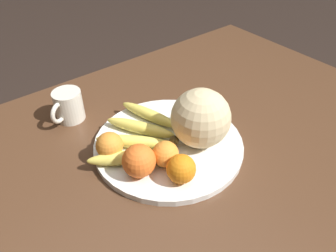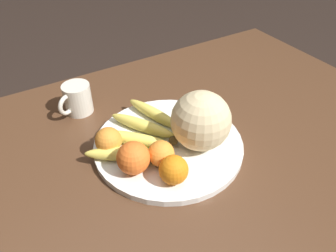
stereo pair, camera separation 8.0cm
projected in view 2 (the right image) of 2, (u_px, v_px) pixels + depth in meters
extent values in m
cube|color=#4C301E|center=(174.00, 150.00, 0.86)|extent=(1.41, 0.92, 0.04)
cube|color=#4C301E|center=(241.00, 115.00, 1.58)|extent=(0.07, 0.07, 0.69)
cylinder|color=white|center=(168.00, 144.00, 0.83)|extent=(0.38, 0.38, 0.02)
torus|color=#47382D|center=(168.00, 143.00, 0.83)|extent=(0.38, 0.38, 0.01)
sphere|color=beige|center=(201.00, 121.00, 0.78)|extent=(0.15, 0.15, 0.15)
sphere|color=#473819|center=(173.00, 141.00, 0.80)|extent=(0.02, 0.02, 0.02)
ellipsoid|color=#E5D156|center=(152.00, 114.00, 0.89)|extent=(0.09, 0.19, 0.03)
ellipsoid|color=#E5D156|center=(142.00, 125.00, 0.85)|extent=(0.13, 0.18, 0.03)
ellipsoid|color=#E5D156|center=(133.00, 139.00, 0.81)|extent=(0.16, 0.15, 0.03)
ellipsoid|color=#E5D156|center=(125.00, 154.00, 0.77)|extent=(0.18, 0.13, 0.03)
sphere|color=orange|center=(108.00, 140.00, 0.78)|extent=(0.06, 0.06, 0.06)
sphere|color=orange|center=(161.00, 154.00, 0.75)|extent=(0.06, 0.06, 0.06)
sphere|color=orange|center=(133.00, 158.00, 0.73)|extent=(0.08, 0.08, 0.08)
sphere|color=orange|center=(174.00, 170.00, 0.71)|extent=(0.07, 0.07, 0.07)
cylinder|color=beige|center=(78.00, 99.00, 0.93)|extent=(0.08, 0.08, 0.09)
torus|color=beige|center=(67.00, 105.00, 0.90)|extent=(0.06, 0.04, 0.06)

